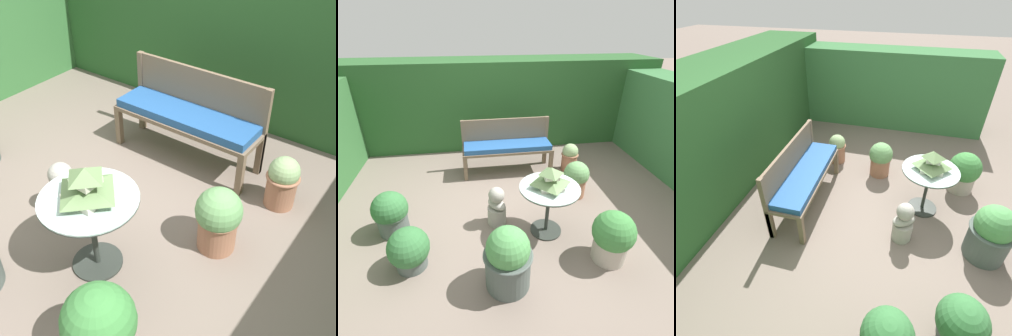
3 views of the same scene
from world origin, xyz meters
The scene contains 10 objects.
ground centered at (0.00, 0.00, 0.00)m, with size 30.00×30.00×0.00m, color #75665B.
foliage_hedge_back centered at (0.00, 2.43, 0.83)m, with size 6.40×1.06×1.66m, color #285628.
garden_bench centered at (0.05, 0.98, 0.44)m, with size 1.48×0.44×0.52m.
bench_backrest centered at (0.05, 1.18, 0.64)m, with size 1.48×0.06×0.88m.
patio_table centered at (0.30, -0.56, 0.51)m, with size 0.69×0.69×0.65m.
pagoda_birdhouse centered at (0.30, -0.56, 0.75)m, with size 0.35×0.35×0.25m.
garden_bust centered at (-0.29, -0.33, 0.25)m, with size 0.29×0.32×0.53m.
potted_plant_bench_left centered at (1.12, 0.87, 0.25)m, with size 0.29×0.29×0.49m.
potted_plant_table_near centered at (0.93, 0.12, 0.29)m, with size 0.36×0.36×0.55m.
potted_plant_path_edge centered at (0.85, -1.08, 0.31)m, with size 0.44×0.44×0.60m.
Camera 1 is at (1.98, -1.96, 2.50)m, focal length 45.00 mm.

